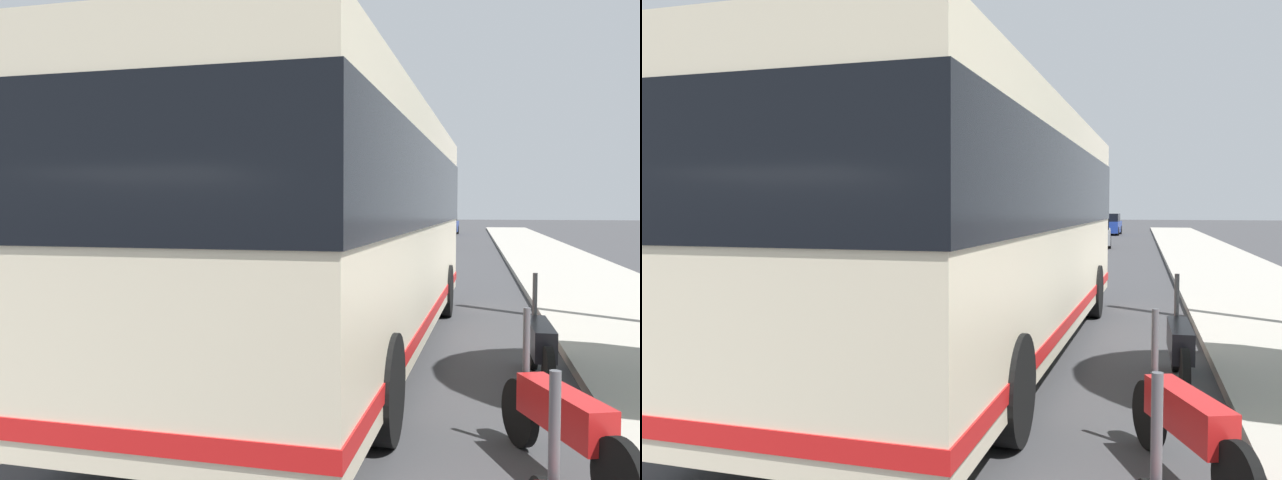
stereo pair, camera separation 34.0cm
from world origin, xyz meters
TOP-DOWN VIEW (x-y plane):
  - lane_divider_line at (10.00, 0.00)m, footprint 110.00×0.16m
  - coach_bus at (8.86, -2.04)m, footprint 11.27×2.94m
  - motorcycle_nearest_curb at (4.79, -4.53)m, footprint 1.99×0.84m
  - motorcycle_by_tree at (7.59, -4.63)m, footprint 2.32×0.25m
  - car_ahead_same_lane at (30.32, 1.84)m, footprint 4.64×1.97m
  - car_side_street at (34.87, -1.71)m, footprint 4.20×2.13m
  - car_far_distant at (50.57, -1.83)m, footprint 4.33×1.95m

SIDE VIEW (x-z plane):
  - lane_divider_line at x=10.00m, z-range 0.00..0.01m
  - motorcycle_nearest_curb at x=4.79m, z-range -0.17..1.08m
  - motorcycle_by_tree at x=7.59m, z-range -0.15..1.12m
  - car_ahead_same_lane at x=30.32m, z-range -0.03..1.44m
  - car_side_street at x=34.87m, z-range -0.03..1.48m
  - car_far_distant at x=50.57m, z-range -0.04..1.55m
  - coach_bus at x=8.86m, z-range 0.25..3.68m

